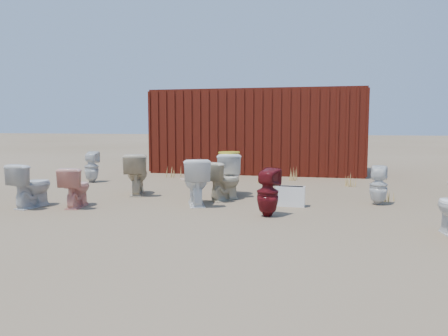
% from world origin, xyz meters
% --- Properties ---
extents(ground, '(100.00, 100.00, 0.00)m').
position_xyz_m(ground, '(0.00, 0.00, 0.00)').
color(ground, brown).
rests_on(ground, ground).
extents(shipping_container, '(6.00, 2.40, 2.40)m').
position_xyz_m(shipping_container, '(0.00, 5.20, 1.20)').
color(shipping_container, '#44180B').
rests_on(shipping_container, ground).
extents(toilet_front_a, '(0.53, 0.79, 0.75)m').
position_xyz_m(toilet_front_a, '(-2.93, -1.36, 0.38)').
color(toilet_front_a, silver).
rests_on(toilet_front_a, ground).
extents(toilet_front_pink, '(0.48, 0.73, 0.69)m').
position_xyz_m(toilet_front_pink, '(-2.20, -1.18, 0.34)').
color(toilet_front_pink, '#ED9B89').
rests_on(toilet_front_pink, ground).
extents(toilet_front_c, '(0.72, 0.92, 0.83)m').
position_xyz_m(toilet_front_c, '(-0.25, -0.52, 0.41)').
color(toilet_front_c, white).
rests_on(toilet_front_c, ground).
extents(toilet_front_maroon, '(0.42, 0.43, 0.75)m').
position_xyz_m(toilet_front_maroon, '(1.11, -1.19, 0.37)').
color(toilet_front_maroon, maroon).
rests_on(toilet_front_maroon, ground).
extents(toilet_back_a, '(0.39, 0.40, 0.75)m').
position_xyz_m(toilet_back_a, '(-3.60, 1.77, 0.38)').
color(toilet_back_a, silver).
rests_on(toilet_back_a, ground).
extents(toilet_back_beige_left, '(0.71, 0.92, 0.83)m').
position_xyz_m(toilet_back_beige_left, '(-1.74, 0.29, 0.41)').
color(toilet_back_beige_left, beige).
rests_on(toilet_back_beige_left, ground).
extents(toilet_back_beige_right, '(0.71, 0.82, 0.73)m').
position_xyz_m(toilet_back_beige_right, '(0.12, 0.07, 0.36)').
color(toilet_back_beige_right, beige).
rests_on(toilet_back_beige_right, ground).
extents(toilet_back_yellowlid, '(0.64, 0.91, 0.84)m').
position_xyz_m(toilet_back_yellowlid, '(0.09, 0.66, 0.42)').
color(toilet_back_yellowlid, white).
rests_on(toilet_back_yellowlid, ground).
extents(toilet_back_e, '(0.35, 0.35, 0.69)m').
position_xyz_m(toilet_back_e, '(2.89, 0.23, 0.34)').
color(toilet_back_e, silver).
rests_on(toilet_back_e, ground).
extents(yellow_lid, '(0.43, 0.53, 0.02)m').
position_xyz_m(yellow_lid, '(0.09, 0.66, 0.86)').
color(yellow_lid, gold).
rests_on(yellow_lid, toilet_back_yellowlid).
extents(loose_tank, '(0.51, 0.22, 0.35)m').
position_xyz_m(loose_tank, '(1.39, -0.26, 0.17)').
color(loose_tank, white).
rests_on(loose_tank, ground).
extents(loose_lid_near, '(0.53, 0.60, 0.02)m').
position_xyz_m(loose_lid_near, '(-0.97, 2.16, 0.01)').
color(loose_lid_near, beige).
rests_on(loose_lid_near, ground).
extents(loose_lid_far, '(0.59, 0.58, 0.02)m').
position_xyz_m(loose_lid_far, '(-1.47, 2.75, 0.01)').
color(loose_lid_far, tan).
rests_on(loose_lid_far, ground).
extents(weed_clump_a, '(0.36, 0.36, 0.28)m').
position_xyz_m(weed_clump_a, '(-1.98, 3.22, 0.14)').
color(weed_clump_a, tan).
rests_on(weed_clump_a, ground).
extents(weed_clump_b, '(0.32, 0.32, 0.27)m').
position_xyz_m(weed_clump_b, '(0.38, 2.63, 0.13)').
color(weed_clump_b, tan).
rests_on(weed_clump_b, ground).
extents(weed_clump_c, '(0.36, 0.36, 0.30)m').
position_xyz_m(weed_clump_c, '(2.50, 2.55, 0.15)').
color(weed_clump_c, tan).
rests_on(weed_clump_c, ground).
extents(weed_clump_d, '(0.30, 0.30, 0.26)m').
position_xyz_m(weed_clump_d, '(-0.63, 3.50, 0.13)').
color(weed_clump_d, tan).
rests_on(weed_clump_d, ground).
extents(weed_clump_e, '(0.34, 0.34, 0.33)m').
position_xyz_m(weed_clump_e, '(1.28, 3.26, 0.17)').
color(weed_clump_e, tan).
rests_on(weed_clump_e, ground).
extents(weed_clump_f, '(0.28, 0.28, 0.22)m').
position_xyz_m(weed_clump_f, '(3.11, 0.61, 0.11)').
color(weed_clump_f, tan).
rests_on(weed_clump_f, ground).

